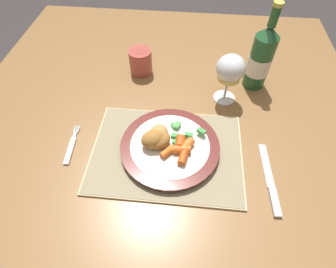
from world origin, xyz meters
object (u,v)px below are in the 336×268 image
at_px(dinner_plate, 170,147).
at_px(fork, 71,147).
at_px(dining_table, 166,118).
at_px(table_knife, 271,184).
at_px(bottle, 261,58).
at_px(drinking_cup, 141,61).
at_px(wine_glass, 230,70).

relative_size(dinner_plate, fork, 2.01).
bearing_deg(dining_table, dinner_plate, -80.80).
xyz_separation_m(dining_table, table_knife, (0.27, -0.26, 0.09)).
distance_m(dinner_plate, bottle, 0.38).
bearing_deg(drinking_cup, wine_glass, -20.66).
relative_size(dining_table, table_knife, 6.03).
bearing_deg(bottle, dining_table, -160.21).
bearing_deg(table_knife, fork, 173.45).
xyz_separation_m(wine_glass, drinking_cup, (-0.27, 0.10, -0.06)).
xyz_separation_m(dining_table, drinking_cup, (-0.09, 0.12, 0.13)).
xyz_separation_m(fork, table_knife, (0.50, -0.06, 0.00)).
xyz_separation_m(table_knife, drinking_cup, (-0.37, 0.38, 0.04)).
relative_size(fork, bottle, 0.48).
bearing_deg(drinking_cup, bottle, -4.15).
height_order(table_knife, drinking_cup, drinking_cup).
bearing_deg(drinking_cup, fork, -111.86).
bearing_deg(wine_glass, table_knife, -70.81).
xyz_separation_m(fork, bottle, (0.49, 0.30, 0.09)).
relative_size(dining_table, bottle, 4.54).
distance_m(fork, wine_glass, 0.47).
height_order(dining_table, drinking_cup, drinking_cup).
xyz_separation_m(dining_table, dinner_plate, (0.03, -0.19, 0.10)).
bearing_deg(table_knife, dining_table, 136.31).
relative_size(dinner_plate, table_knife, 1.29).
bearing_deg(bottle, drinking_cup, 175.85).
relative_size(wine_glass, drinking_cup, 1.88).
height_order(fork, table_knife, table_knife).
relative_size(bottle, drinking_cup, 3.24).
relative_size(dinner_plate, drinking_cup, 3.14).
relative_size(dinner_plate, bottle, 0.97).
height_order(dinner_plate, table_knife, dinner_plate).
bearing_deg(wine_glass, dinner_plate, -124.86).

